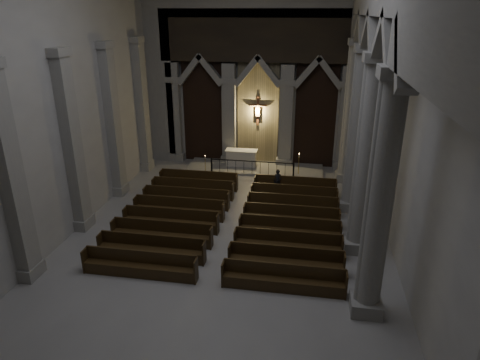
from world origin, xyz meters
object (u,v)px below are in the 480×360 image
at_px(altar, 241,158).
at_px(candle_stand_left, 205,169).
at_px(candle_stand_right, 298,170).
at_px(worshipper, 278,181).
at_px(pews, 232,221).
at_px(altar_rail, 252,166).

relative_size(altar, candle_stand_left, 1.64).
xyz_separation_m(altar, candle_stand_right, (3.66, -0.97, -0.27)).
bearing_deg(candle_stand_right, altar, 165.17).
bearing_deg(worshipper, candle_stand_right, 67.54).
distance_m(candle_stand_left, pews, 7.13).
bearing_deg(altar, worshipper, -54.14).
relative_size(candle_stand_left, worshipper, 0.93).
distance_m(candle_stand_left, candle_stand_right, 5.67).
height_order(altar, worshipper, worshipper).
bearing_deg(worshipper, pews, -112.42).
height_order(altar, altar_rail, altar).
distance_m(altar, altar_rail, 1.68).
bearing_deg(candle_stand_left, pews, -66.42).
xyz_separation_m(altar, pews, (0.89, -8.15, -0.34)).
relative_size(altar_rail, candle_stand_right, 3.50).
distance_m(candle_stand_right, pews, 7.70).
bearing_deg(candle_stand_left, worshipper, -23.81).
bearing_deg(altar_rail, candle_stand_right, 9.27).
relative_size(altar, worshipper, 1.52).
height_order(candle_stand_right, pews, candle_stand_right).
xyz_separation_m(candle_stand_left, pews, (2.85, -6.54, -0.01)).
distance_m(altar, candle_stand_right, 3.80).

